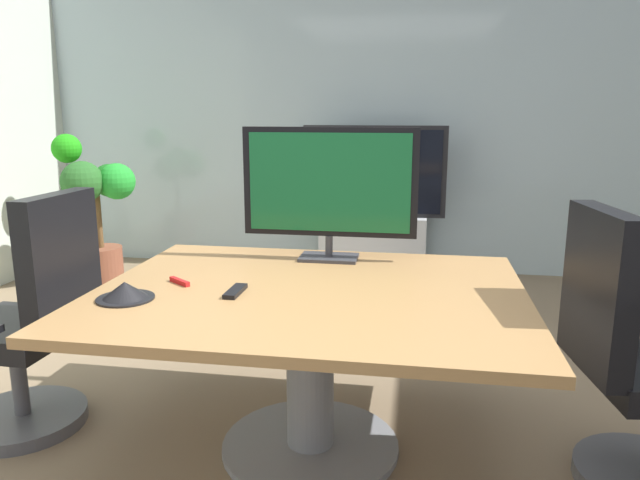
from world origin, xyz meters
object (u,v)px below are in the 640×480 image
(wall_display_unit, at_px, (373,228))
(potted_plant, at_px, (97,200))
(conference_table, at_px, (310,330))
(office_chair_left, at_px, (33,334))
(office_chair_right, at_px, (637,376))
(conference_phone, at_px, (125,292))
(tv_monitor, at_px, (329,186))
(remote_control, at_px, (235,291))

(wall_display_unit, xyz_separation_m, potted_plant, (-2.25, -0.52, 0.26))
(conference_table, distance_m, wall_display_unit, 2.73)
(office_chair_left, bearing_deg, office_chair_right, 91.32)
(office_chair_right, bearing_deg, conference_table, 80.17)
(wall_display_unit, bearing_deg, office_chair_right, -66.46)
(potted_plant, height_order, conference_phone, potted_plant)
(tv_monitor, height_order, potted_plant, tv_monitor)
(office_chair_left, xyz_separation_m, tv_monitor, (1.26, 0.54, 0.62))
(tv_monitor, height_order, remote_control, tv_monitor)
(office_chair_right, bearing_deg, office_chair_left, 81.94)
(conference_table, bearing_deg, tv_monitor, 89.73)
(office_chair_left, relative_size, remote_control, 6.41)
(office_chair_left, height_order, wall_display_unit, wall_display_unit)
(office_chair_left, bearing_deg, remote_control, 87.17)
(potted_plant, bearing_deg, conference_table, -45.03)
(office_chair_left, xyz_separation_m, office_chair_right, (2.51, -0.01, 0.00))
(conference_table, relative_size, remote_control, 10.19)
(office_chair_left, bearing_deg, potted_plant, -155.39)
(conference_phone, distance_m, remote_control, 0.42)
(wall_display_unit, distance_m, conference_phone, 3.08)
(office_chair_right, distance_m, tv_monitor, 1.50)
(potted_plant, relative_size, remote_control, 7.32)
(office_chair_left, height_order, office_chair_right, same)
(potted_plant, bearing_deg, wall_display_unit, 12.91)
(tv_monitor, height_order, wall_display_unit, tv_monitor)
(remote_control, bearing_deg, conference_phone, -159.33)
(potted_plant, xyz_separation_m, conference_phone, (1.53, -2.46, 0.05))
(potted_plant, distance_m, conference_phone, 2.90)
(office_chair_left, xyz_separation_m, remote_control, (0.97, -0.08, 0.27))
(office_chair_left, height_order, conference_phone, office_chair_left)
(office_chair_right, distance_m, potted_plant, 4.14)
(tv_monitor, distance_m, remote_control, 0.76)
(conference_table, bearing_deg, wall_display_unit, 88.97)
(office_chair_left, xyz_separation_m, wall_display_unit, (1.30, 2.76, -0.01))
(office_chair_left, relative_size, office_chair_right, 1.00)
(wall_display_unit, height_order, potted_plant, wall_display_unit)
(office_chair_right, distance_m, conference_phone, 1.96)
(conference_table, xyz_separation_m, remote_control, (-0.28, -0.11, 0.19))
(office_chair_left, distance_m, remote_control, 1.01)
(potted_plant, bearing_deg, conference_phone, -58.11)
(conference_table, bearing_deg, conference_phone, -159.65)
(potted_plant, bearing_deg, remote_control, -50.28)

